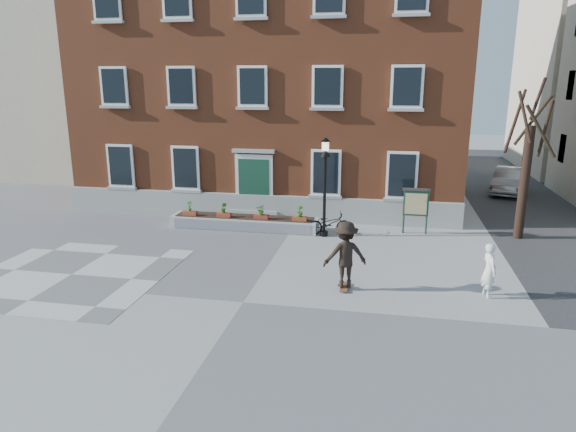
% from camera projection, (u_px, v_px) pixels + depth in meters
% --- Properties ---
extents(ground, '(100.00, 100.00, 0.00)m').
position_uv_depth(ground, '(243.00, 302.00, 14.40)').
color(ground, gray).
rests_on(ground, ground).
extents(checker_patch, '(6.00, 6.00, 0.01)m').
position_uv_depth(checker_patch, '(72.00, 274.00, 16.46)').
color(checker_patch, slate).
rests_on(checker_patch, ground).
extents(distant_building, '(10.00, 12.00, 13.00)m').
position_uv_depth(distant_building, '(68.00, 74.00, 35.07)').
color(distant_building, '#C0B79A').
rests_on(distant_building, ground).
extents(bicycle, '(1.85, 0.98, 0.92)m').
position_uv_depth(bicycle, '(329.00, 223.00, 20.67)').
color(bicycle, black).
rests_on(bicycle, ground).
extents(parked_car, '(2.68, 4.47, 1.39)m').
position_uv_depth(parked_car, '(509.00, 181.00, 28.26)').
color(parked_car, '#AAADAF').
rests_on(parked_car, ground).
extents(bystander, '(0.54, 0.67, 1.60)m').
position_uv_depth(bystander, '(489.00, 270.00, 14.61)').
color(bystander, white).
rests_on(bystander, ground).
extents(brick_building, '(18.40, 10.85, 12.60)m').
position_uv_depth(brick_building, '(278.00, 75.00, 26.43)').
color(brick_building, brown).
rests_on(brick_building, ground).
extents(planter_assembly, '(6.20, 1.12, 1.15)m').
position_uv_depth(planter_assembly, '(244.00, 222.00, 21.50)').
color(planter_assembly, beige).
rests_on(planter_assembly, ground).
extents(bare_tree, '(1.83, 1.83, 6.16)m').
position_uv_depth(bare_tree, '(526.00, 168.00, 19.61)').
color(bare_tree, black).
rests_on(bare_tree, ground).
extents(lamp_post, '(0.40, 0.40, 3.93)m').
position_uv_depth(lamp_post, '(325.00, 173.00, 19.93)').
color(lamp_post, black).
rests_on(lamp_post, ground).
extents(notice_board, '(1.10, 0.16, 1.87)m').
position_uv_depth(notice_board, '(416.00, 203.00, 20.58)').
color(notice_board, '#1A3525').
rests_on(notice_board, ground).
extents(skateboarder, '(1.47, 1.13, 2.08)m').
position_uv_depth(skateboarder, '(345.00, 255.00, 15.08)').
color(skateboarder, brown).
rests_on(skateboarder, ground).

